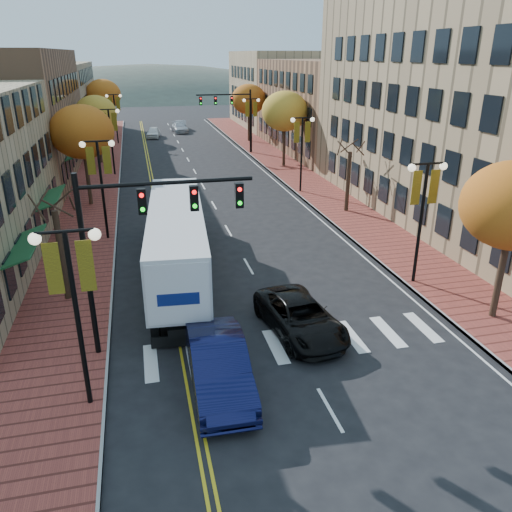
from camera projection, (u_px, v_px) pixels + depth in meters
ground at (309, 374)px, 17.84m from camera, size 200.00×200.00×0.00m
sidewalk_left at (98, 179)px, 45.17m from camera, size 4.00×85.00×0.15m
sidewalk_right at (288, 169)px, 49.03m from camera, size 4.00×85.00×0.15m
building_left_far at (43, 101)px, 67.37m from camera, size 12.00×26.00×9.50m
building_right_near at (497, 104)px, 33.41m from camera, size 15.00×28.00×15.00m
building_right_mid at (344, 106)px, 57.78m from camera, size 15.00×24.00×10.00m
building_right_far at (289, 89)px, 77.42m from camera, size 15.00×20.00×11.00m
tree_left_a at (62, 256)px, 22.27m from camera, size 0.28×0.28×4.20m
tree_left_b at (82, 132)px, 35.49m from camera, size 4.48×4.48×7.21m
tree_left_c at (96, 114)px, 50.05m from camera, size 4.16×4.16×6.69m
tree_left_d at (103, 95)px, 66.07m from camera, size 4.61×4.61×7.42m
tree_right_b at (348, 182)px, 35.15m from camera, size 0.28×0.28×4.20m
tree_right_c at (285, 111)px, 48.36m from camera, size 4.48×4.48×7.21m
tree_right_d at (249, 99)px, 62.84m from camera, size 4.35×4.35×7.00m
lamp_left_a at (73, 286)px, 14.61m from camera, size 1.96×0.36×6.05m
lamp_left_b at (100, 171)px, 29.03m from camera, size 1.96×0.36×6.05m
lamp_left_c at (110, 129)px, 45.25m from camera, size 1.96×0.36×6.05m
lamp_left_d at (115, 109)px, 61.48m from camera, size 1.96×0.36×6.05m
lamp_right_a at (423, 200)px, 23.24m from camera, size 1.96×0.36×6.05m
lamp_right_b at (302, 140)px, 39.46m from camera, size 1.96×0.36×6.05m
lamp_right_c at (251, 115)px, 55.69m from camera, size 1.96×0.36×6.05m
traffic_mast_near at (139, 229)px, 17.51m from camera, size 6.10×0.35×7.00m
traffic_mast_far at (233, 109)px, 55.01m from camera, size 6.10×0.34×7.00m
semi_truck at (177, 233)px, 25.14m from camera, size 3.68×15.56×3.85m
navy_sedan at (219, 365)px, 16.80m from camera, size 2.00×5.40×1.77m
black_suv at (300, 317)px, 20.22m from camera, size 3.07×5.49×1.45m
car_far_white at (153, 132)px, 67.73m from camera, size 2.17×4.31×1.41m
car_far_silver at (179, 127)px, 72.40m from camera, size 2.36×4.87×1.37m
car_far_oncoming at (181, 125)px, 75.12m from camera, size 1.51×4.19×1.37m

